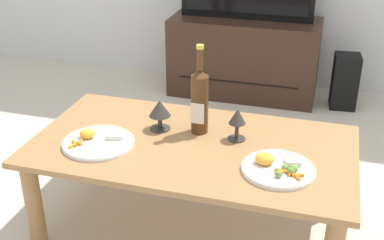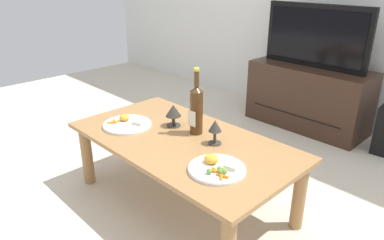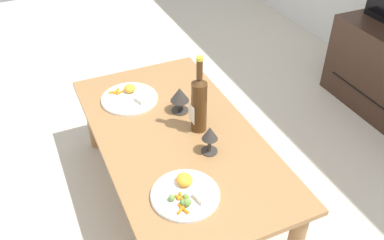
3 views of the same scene
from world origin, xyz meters
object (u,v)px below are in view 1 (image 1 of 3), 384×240
object	(u,v)px
goblet_left	(160,110)
dinner_plate_left	(98,142)
tv_stand	(244,57)
dinner_plate_right	(278,168)
wine_bottle	(199,99)
goblet_right	(237,119)
dining_table	(192,157)
floor_speaker	(345,81)

from	to	relation	value
goblet_left	dinner_plate_left	size ratio (longest dim) A/B	0.46
tv_stand	dinner_plate_right	world-z (taller)	tv_stand
goblet_left	dinner_plate_left	distance (m)	0.29
dinner_plate_right	wine_bottle	bearing A→B (deg)	148.27
goblet_right	dinner_plate_left	distance (m)	0.58
dining_table	wine_bottle	distance (m)	0.24
wine_bottle	goblet_left	xyz separation A→B (m)	(-0.17, -0.03, -0.06)
goblet_right	dinner_plate_right	distance (m)	0.29
wine_bottle	dinner_plate_right	distance (m)	0.45
tv_stand	floor_speaker	size ratio (longest dim) A/B	2.76
goblet_left	goblet_right	xyz separation A→B (m)	(0.34, 0.00, 0.00)
goblet_left	tv_stand	bearing A→B (deg)	86.57
tv_stand	floor_speaker	distance (m)	0.70
goblet_left	floor_speaker	bearing A→B (deg)	61.46
floor_speaker	goblet_right	size ratio (longest dim) A/B	2.68
tv_stand	wine_bottle	distance (m)	1.49
wine_bottle	dinner_plate_left	xyz separation A→B (m)	(-0.37, -0.22, -0.14)
dining_table	tv_stand	bearing A→B (deg)	92.93
wine_bottle	goblet_right	distance (m)	0.18
dining_table	floor_speaker	world-z (taller)	dining_table
goblet_left	goblet_right	bearing A→B (deg)	0.00
floor_speaker	dinner_plate_right	world-z (taller)	dinner_plate_right
goblet_left	goblet_right	world-z (taller)	goblet_right
wine_bottle	goblet_right	bearing A→B (deg)	-8.51
floor_speaker	dinner_plate_right	bearing A→B (deg)	-104.33
wine_bottle	dinner_plate_right	xyz separation A→B (m)	(0.36, -0.23, -0.14)
goblet_right	dinner_plate_right	world-z (taller)	goblet_right
wine_bottle	floor_speaker	bearing A→B (deg)	66.50
floor_speaker	wine_bottle	size ratio (longest dim) A/B	0.95
dining_table	dinner_plate_right	size ratio (longest dim) A/B	4.77
tv_stand	dinner_plate_right	xyz separation A→B (m)	(0.44, -1.68, 0.16)
tv_stand	goblet_left	size ratio (longest dim) A/B	7.51
dinner_plate_left	dinner_plate_right	bearing A→B (deg)	-0.09
goblet_left	goblet_right	size ratio (longest dim) A/B	0.98
wine_bottle	dining_table	bearing A→B (deg)	-89.35
goblet_right	goblet_left	bearing A→B (deg)	-180.00
floor_speaker	goblet_left	distance (m)	1.67
floor_speaker	dinner_plate_left	bearing A→B (deg)	-126.60
tv_stand	wine_bottle	size ratio (longest dim) A/B	2.63
wine_bottle	dinner_plate_left	world-z (taller)	wine_bottle
floor_speaker	goblet_right	bearing A→B (deg)	-112.91
floor_speaker	dinner_plate_left	distance (m)	1.93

